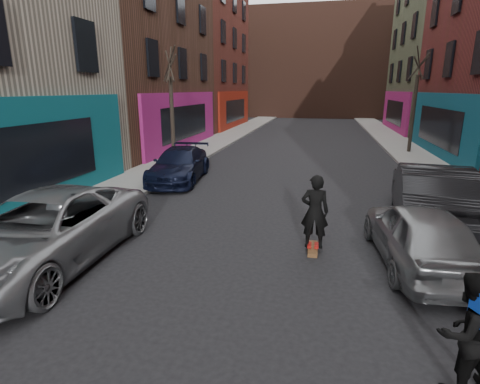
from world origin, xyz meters
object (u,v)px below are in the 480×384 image
at_px(parked_left_far, 44,230).
at_px(skateboarder, 315,212).
at_px(parked_left_end, 179,165).
at_px(tree_left_far, 171,96).
at_px(pedestrian, 466,332).
at_px(tree_right_far, 416,92).
at_px(parked_right_far, 420,234).
at_px(parked_right_end, 431,194).
at_px(skateboard, 313,249).

distance_m(parked_left_far, skateboarder, 5.98).
relative_size(parked_left_end, skateboarder, 2.65).
xyz_separation_m(tree_left_far, pedestrian, (9.20, -13.22, -2.57)).
bearing_deg(tree_right_far, parked_left_far, -122.01).
bearing_deg(parked_right_far, parked_left_far, 6.98).
distance_m(parked_left_far, parked_right_far, 8.05).
xyz_separation_m(parked_left_far, parked_right_far, (7.88, 1.67, -0.07)).
height_order(parked_right_far, pedestrian, pedestrian).
xyz_separation_m(tree_left_far, parked_left_end, (1.60, -3.33, -2.71)).
bearing_deg(parked_right_end, tree_right_far, -91.83).
xyz_separation_m(tree_right_far, parked_left_far, (-10.79, -17.27, -2.76)).
bearing_deg(parked_right_far, tree_left_far, -50.33).
bearing_deg(parked_right_end, skateboard, 47.69).
distance_m(parked_right_far, pedestrian, 3.64).
bearing_deg(tree_left_far, parked_left_end, -64.31).
bearing_deg(parked_left_end, parked_right_end, -26.60).
xyz_separation_m(skateboard, skateboarder, (0.00, 0.00, 0.93)).
bearing_deg(tree_left_far, parked_right_far, -45.33).
xyz_separation_m(parked_left_end, skateboard, (5.66, -6.02, -0.62)).
bearing_deg(pedestrian, tree_left_far, -79.85).
relative_size(tree_right_far, skateboard, 8.50).
xyz_separation_m(tree_right_far, skateboarder, (-5.14, -15.34, -2.55)).
relative_size(parked_left_far, parked_right_far, 1.35).
bearing_deg(pedestrian, parked_left_end, -77.16).
bearing_deg(skateboarder, tree_left_far, -52.86).
distance_m(tree_right_far, parked_right_far, 16.12).
distance_m(parked_right_far, parked_right_end, 3.10).
bearing_deg(parked_left_end, skateboarder, -52.71).
distance_m(tree_right_far, skateboarder, 16.38).
distance_m(tree_left_far, parked_right_end, 12.61).
height_order(parked_right_far, parked_right_end, parked_right_end).
distance_m(parked_left_far, skateboard, 6.02).
distance_m(parked_right_far, skateboarder, 2.25).
relative_size(parked_left_end, skateboard, 5.80).
relative_size(tree_right_far, pedestrian, 4.24).
relative_size(tree_left_far, pedestrian, 4.06).
relative_size(tree_left_far, tree_right_far, 0.96).
relative_size(tree_right_far, parked_right_end, 1.30).
bearing_deg(tree_left_far, skateboarder, -52.13).
bearing_deg(skateboard, skateboarder, 0.00).
distance_m(parked_right_far, skateboard, 2.33).
xyz_separation_m(parked_right_end, skateboarder, (-3.15, -2.70, 0.12)).
height_order(parked_left_end, skateboarder, skateboarder).
height_order(tree_right_far, pedestrian, tree_right_far).
xyz_separation_m(parked_left_far, parked_left_end, (-0.01, 7.94, -0.10)).
bearing_deg(parked_left_end, parked_right_far, -44.47).
xyz_separation_m(tree_left_far, skateboarder, (7.26, -9.34, -2.40)).
bearing_deg(tree_right_far, pedestrian, -99.45).
relative_size(parked_right_far, pedestrian, 2.58).
relative_size(parked_right_end, pedestrian, 3.26).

